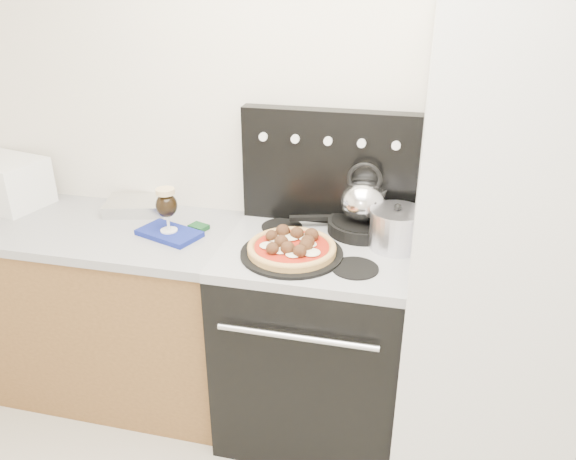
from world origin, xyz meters
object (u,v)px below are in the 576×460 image
(base_cabinet, at_px, (94,310))
(toaster_oven, at_px, (6,182))
(tea_kettle, at_px, (363,197))
(fridge, at_px, (497,262))
(pizza_pan, at_px, (292,253))
(pizza, at_px, (292,246))
(stock_pot, at_px, (396,230))
(stove_body, at_px, (314,343))
(oven_mitt, at_px, (169,233))
(beer_glass, at_px, (167,210))
(skillet, at_px, (362,226))

(base_cabinet, height_order, toaster_oven, toaster_oven)
(tea_kettle, bearing_deg, fridge, -9.86)
(toaster_oven, distance_m, pizza_pan, 1.50)
(toaster_oven, xyz_separation_m, pizza_pan, (1.48, -0.24, -0.09))
(pizza, bearing_deg, tea_kettle, 49.00)
(tea_kettle, height_order, stock_pot, tea_kettle)
(base_cabinet, relative_size, fridge, 0.76)
(stove_body, distance_m, oven_mitt, 0.80)
(beer_glass, relative_size, pizza_pan, 0.49)
(toaster_oven, bearing_deg, pizza_pan, 3.62)
(pizza_pan, relative_size, tea_kettle, 1.89)
(stove_body, height_order, fridge, fridge)
(pizza_pan, bearing_deg, toaster_oven, 170.72)
(fridge, bearing_deg, stove_body, 177.95)
(stove_body, relative_size, toaster_oven, 2.43)
(pizza_pan, bearing_deg, pizza, 0.00)
(beer_glass, bearing_deg, toaster_oven, 170.51)
(base_cabinet, xyz_separation_m, beer_glass, (0.46, -0.03, 0.59))
(oven_mitt, distance_m, pizza, 0.57)
(stove_body, distance_m, beer_glass, 0.87)
(tea_kettle, bearing_deg, stove_body, -119.76)
(toaster_oven, bearing_deg, tea_kettle, 14.21)
(beer_glass, distance_m, stock_pot, 0.96)
(tea_kettle, bearing_deg, toaster_oven, -166.99)
(toaster_oven, xyz_separation_m, skillet, (1.72, 0.04, -0.07))
(toaster_oven, distance_m, beer_glass, 0.92)
(oven_mitt, relative_size, tea_kettle, 1.24)
(oven_mitt, xyz_separation_m, stock_pot, (0.96, 0.08, 0.09))
(pizza, xyz_separation_m, skillet, (0.24, 0.28, -0.01))
(stock_pot, bearing_deg, tea_kettle, 142.53)
(toaster_oven, distance_m, pizza, 1.50)
(base_cabinet, bearing_deg, fridge, -1.59)
(toaster_oven, relative_size, pizza_pan, 0.89)
(fridge, distance_m, stock_pot, 0.40)
(skillet, bearing_deg, fridge, -21.56)
(toaster_oven, xyz_separation_m, tea_kettle, (1.72, 0.04, 0.07))
(stove_body, bearing_deg, tea_kettle, 48.55)
(skillet, distance_m, stock_pot, 0.19)
(base_cabinet, height_order, beer_glass, beer_glass)
(beer_glass, height_order, pizza, beer_glass)
(pizza_pan, height_order, tea_kettle, tea_kettle)
(base_cabinet, xyz_separation_m, pizza, (1.03, -0.12, 0.53))
(pizza_pan, bearing_deg, oven_mitt, 171.05)
(fridge, distance_m, toaster_oven, 2.26)
(stove_body, height_order, beer_glass, beer_glass)
(beer_glass, distance_m, tea_kettle, 0.83)
(base_cabinet, bearing_deg, pizza, -6.63)
(oven_mitt, bearing_deg, skillet, 13.32)
(oven_mitt, bearing_deg, base_cabinet, 176.26)
(pizza, bearing_deg, beer_glass, 171.05)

